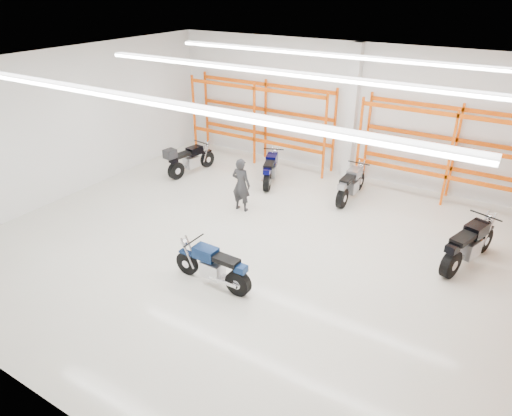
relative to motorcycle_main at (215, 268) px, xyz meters
The scene contains 11 objects.
ground 1.99m from the motorcycle_main, 87.79° to the left, with size 14.00×14.00×0.00m, color beige.
room_shell 3.42m from the motorcycle_main, 87.82° to the left, with size 14.02×12.02×4.51m.
motorcycle_main is the anchor object (origin of this frame).
motorcycle_back_a 6.77m from the motorcycle_main, 134.54° to the left, with size 0.77×2.20×1.13m.
motorcycle_back_b 5.99m from the motorcycle_main, 108.13° to the left, with size 0.96×2.03×1.04m.
motorcycle_back_c 5.96m from the motorcycle_main, 81.17° to the left, with size 0.71×2.14×1.05m.
motorcycle_back_d 6.06m from the motorcycle_main, 39.49° to the left, with size 1.04×2.30×1.16m.
standing_man 3.86m from the motorcycle_main, 114.59° to the left, with size 0.60×0.39×1.64m, color black.
structural_column 7.95m from the motorcycle_main, 89.45° to the left, with size 0.32×0.32×4.50m, color white.
pallet_racking_back_left 8.22m from the motorcycle_main, 114.18° to the left, with size 5.67×0.87×3.00m.
pallet_racking_back_right 8.29m from the motorcycle_main, 64.87° to the left, with size 5.67×0.87×3.00m.
Camera 1 is at (5.20, -8.69, 6.29)m, focal length 32.00 mm.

